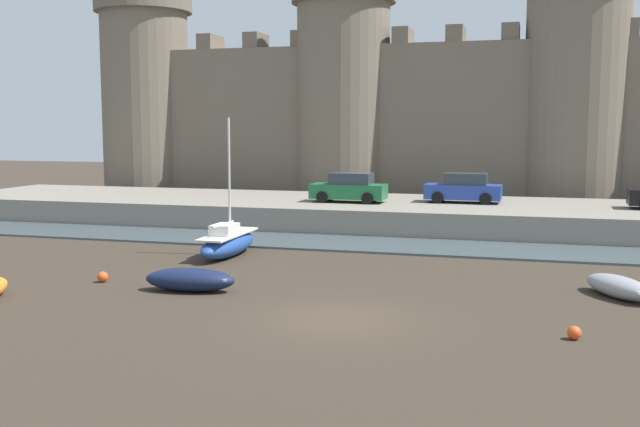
{
  "coord_description": "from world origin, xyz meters",
  "views": [
    {
      "loc": [
        5.32,
        -20.27,
        5.53
      ],
      "look_at": [
        -1.79,
        4.42,
        2.5
      ],
      "focal_mm": 42.0,
      "sensor_mm": 36.0,
      "label": 1
    }
  ],
  "objects_px": {
    "mooring_buoy_mid_mud": "(574,333)",
    "car_quay_centre_west": "(349,188)",
    "sailboat_foreground_centre": "(228,243)",
    "rowboat_midflat_right": "(190,279)",
    "rowboat_midflat_centre": "(619,286)",
    "mooring_buoy_near_shore": "(103,277)",
    "car_quay_east": "(464,189)"
  },
  "relations": [
    {
      "from": "rowboat_midflat_right",
      "to": "sailboat_foreground_centre",
      "type": "xyz_separation_m",
      "value": [
        -1.46,
        6.64,
        0.17
      ]
    },
    {
      "from": "rowboat_midflat_right",
      "to": "car_quay_centre_west",
      "type": "relative_size",
      "value": 0.78
    },
    {
      "from": "sailboat_foreground_centre",
      "to": "rowboat_midflat_centre",
      "type": "height_order",
      "value": "sailboat_foreground_centre"
    },
    {
      "from": "rowboat_midflat_centre",
      "to": "sailboat_foreground_centre",
      "type": "bearing_deg",
      "value": 166.52
    },
    {
      "from": "rowboat_midflat_centre",
      "to": "car_quay_centre_west",
      "type": "bearing_deg",
      "value": 130.91
    },
    {
      "from": "rowboat_midflat_right",
      "to": "mooring_buoy_near_shore",
      "type": "bearing_deg",
      "value": 172.61
    },
    {
      "from": "rowboat_midflat_centre",
      "to": "mooring_buoy_mid_mud",
      "type": "distance_m",
      "value": 5.68
    },
    {
      "from": "mooring_buoy_mid_mud",
      "to": "car_quay_east",
      "type": "relative_size",
      "value": 0.09
    },
    {
      "from": "mooring_buoy_near_shore",
      "to": "car_quay_east",
      "type": "bearing_deg",
      "value": 59.44
    },
    {
      "from": "rowboat_midflat_right",
      "to": "mooring_buoy_mid_mud",
      "type": "relative_size",
      "value": 8.79
    },
    {
      "from": "rowboat_midflat_right",
      "to": "rowboat_midflat_centre",
      "type": "bearing_deg",
      "value": 12.35
    },
    {
      "from": "car_quay_east",
      "to": "car_quay_centre_west",
      "type": "bearing_deg",
      "value": -166.48
    },
    {
      "from": "sailboat_foreground_centre",
      "to": "mooring_buoy_near_shore",
      "type": "relative_size",
      "value": 15.28
    },
    {
      "from": "mooring_buoy_mid_mud",
      "to": "car_quay_centre_west",
      "type": "height_order",
      "value": "car_quay_centre_west"
    },
    {
      "from": "sailboat_foreground_centre",
      "to": "car_quay_east",
      "type": "bearing_deg",
      "value": 54.6
    },
    {
      "from": "sailboat_foreground_centre",
      "to": "mooring_buoy_mid_mud",
      "type": "bearing_deg",
      "value": -33.81
    },
    {
      "from": "mooring_buoy_mid_mud",
      "to": "mooring_buoy_near_shore",
      "type": "height_order",
      "value": "mooring_buoy_near_shore"
    },
    {
      "from": "sailboat_foreground_centre",
      "to": "car_quay_east",
      "type": "height_order",
      "value": "sailboat_foreground_centre"
    },
    {
      "from": "mooring_buoy_mid_mud",
      "to": "mooring_buoy_near_shore",
      "type": "bearing_deg",
      "value": 169.5
    },
    {
      "from": "sailboat_foreground_centre",
      "to": "car_quay_east",
      "type": "relative_size",
      "value": 1.42
    },
    {
      "from": "mooring_buoy_mid_mud",
      "to": "mooring_buoy_near_shore",
      "type": "distance_m",
      "value": 16.01
    },
    {
      "from": "car_quay_east",
      "to": "car_quay_centre_west",
      "type": "distance_m",
      "value": 6.28
    },
    {
      "from": "sailboat_foreground_centre",
      "to": "rowboat_midflat_right",
      "type": "bearing_deg",
      "value": -77.59
    },
    {
      "from": "rowboat_midflat_right",
      "to": "car_quay_centre_west",
      "type": "xyz_separation_m",
      "value": [
        1.18,
        17.47,
        1.69
      ]
    },
    {
      "from": "mooring_buoy_mid_mud",
      "to": "car_quay_centre_west",
      "type": "xyz_separation_m",
      "value": [
        -10.93,
        19.92,
        1.92
      ]
    },
    {
      "from": "rowboat_midflat_right",
      "to": "car_quay_east",
      "type": "height_order",
      "value": "car_quay_east"
    },
    {
      "from": "mooring_buoy_near_shore",
      "to": "rowboat_midflat_right",
      "type": "bearing_deg",
      "value": -7.39
    },
    {
      "from": "car_quay_east",
      "to": "mooring_buoy_mid_mud",
      "type": "bearing_deg",
      "value": -77.27
    },
    {
      "from": "car_quay_east",
      "to": "car_quay_centre_west",
      "type": "xyz_separation_m",
      "value": [
        -6.1,
        -1.47,
        0.0
      ]
    },
    {
      "from": "rowboat_midflat_right",
      "to": "car_quay_east",
      "type": "bearing_deg",
      "value": 68.98
    },
    {
      "from": "rowboat_midflat_centre",
      "to": "car_quay_centre_west",
      "type": "relative_size",
      "value": 0.75
    },
    {
      "from": "rowboat_midflat_right",
      "to": "sailboat_foreground_centre",
      "type": "distance_m",
      "value": 6.8
    }
  ]
}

